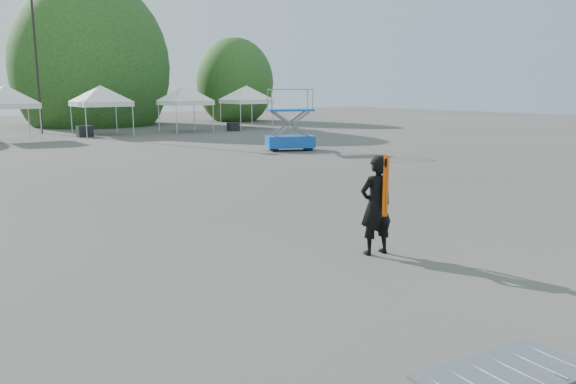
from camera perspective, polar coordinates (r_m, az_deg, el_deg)
ground at (r=12.45m, az=-1.96°, el=-4.21°), size 120.00×120.00×0.00m
light_pole_east at (r=43.09m, az=-24.26°, el=12.78°), size 0.60×0.25×9.80m
tree_mid_e at (r=51.42m, az=-19.35°, el=11.84°), size 5.12×5.12×7.79m
tree_far_e at (r=55.06m, az=-5.40°, el=10.99°), size 3.84×3.84×5.84m
tent_e at (r=38.40m, az=-26.80°, el=9.28°), size 4.58×4.58×3.88m
tent_f at (r=40.26m, az=-18.53°, el=9.87°), size 4.71×4.71×3.88m
tent_g at (r=41.73m, az=-10.43°, el=10.24°), size 4.38×4.38×3.88m
tent_h at (r=45.09m, az=-4.27°, el=10.39°), size 4.51×4.51×3.88m
man at (r=10.84m, az=8.95°, el=-1.32°), size 0.77×0.58×1.92m
scissor_lift at (r=28.73m, az=0.21°, el=7.35°), size 2.68×2.08×3.10m
barrier_left at (r=7.00m, az=21.08°, el=-16.86°), size 2.10×1.27×0.06m
crate_mid at (r=39.08m, az=-19.95°, el=5.81°), size 0.94×0.73×0.73m
crate_east at (r=42.06m, az=-5.59°, el=6.61°), size 0.83×0.66×0.61m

